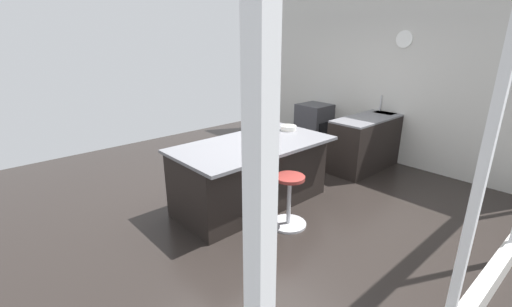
{
  "coord_description": "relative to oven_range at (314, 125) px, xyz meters",
  "views": [
    {
      "loc": [
        3.07,
        3.36,
        2.21
      ],
      "look_at": [
        0.25,
        0.22,
        0.76
      ],
      "focal_mm": 24.11,
      "sensor_mm": 36.0,
      "label": 1
    }
  ],
  "objects": [
    {
      "name": "apple_red",
      "position": [
        2.55,
        1.05,
        0.51
      ],
      "size": [
        0.08,
        0.08,
        0.08
      ],
      "primitive_type": "sphere",
      "color": "red",
      "rests_on": "cutting_board"
    },
    {
      "name": "oven_range",
      "position": [
        0.0,
        0.0,
        0.0
      ],
      "size": [
        0.6,
        0.61,
        0.88
      ],
      "color": "#38383D",
      "rests_on": "ground_plane"
    },
    {
      "name": "kitchen_island",
      "position": [
        2.75,
        1.14,
        0.01
      ],
      "size": [
        2.11,
        1.13,
        0.89
      ],
      "color": "black",
      "rests_on": "ground_plane"
    },
    {
      "name": "stool_by_window",
      "position": [
        2.79,
        1.88,
        -0.13
      ],
      "size": [
        0.44,
        0.44,
        0.65
      ],
      "color": "#B7B7BC",
      "rests_on": "ground_plane"
    },
    {
      "name": "interior_partition_left",
      "position": [
        -0.35,
        1.02,
        1.06
      ],
      "size": [
        0.15,
        5.73,
        2.99
      ],
      "color": "beige",
      "rests_on": "ground_plane"
    },
    {
      "name": "apple_yellow",
      "position": [
        2.66,
        1.11,
        0.51
      ],
      "size": [
        0.07,
        0.07,
        0.07
      ],
      "primitive_type": "sphere",
      "color": "gold",
      "rests_on": "cutting_board"
    },
    {
      "name": "cutting_board",
      "position": [
        2.54,
        1.1,
        0.46
      ],
      "size": [
        0.36,
        0.24,
        0.02
      ],
      "primitive_type": "cube",
      "color": "olive",
      "rests_on": "kitchen_island"
    },
    {
      "name": "sink_cabinet",
      "position": [
        -0.0,
        1.43,
        0.02
      ],
      "size": [
        2.17,
        0.6,
        1.19
      ],
      "color": "black",
      "rests_on": "ground_plane"
    },
    {
      "name": "fruit_bowl",
      "position": [
        1.94,
        1.06,
        0.49
      ],
      "size": [
        0.23,
        0.23,
        0.07
      ],
      "color": "silver",
      "rests_on": "kitchen_island"
    },
    {
      "name": "ground_plane",
      "position": [
        2.5,
        1.02,
        -0.44
      ],
      "size": [
        7.45,
        7.45,
        0.0
      ],
      "primitive_type": "plane",
      "color": "black"
    }
  ]
}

